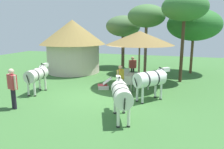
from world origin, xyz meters
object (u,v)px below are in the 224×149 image
Objects in this scene: patio_dining_table at (139,76)px; acacia_tree_right_background at (147,16)px; guest_beside_umbrella at (120,77)px; zebra_by_umbrella at (151,79)px; patio_chair_west_end at (129,83)px; acacia_tree_far_lawn at (123,26)px; standing_watcher at (12,85)px; zebra_nearest_camera at (121,94)px; acacia_tree_left_background at (194,25)px; guest_behind_table at (133,66)px; thatched_hut at (73,43)px; patio_chair_near_hut at (127,74)px; zebra_toward_hut at (37,75)px; patio_chair_near_lawn at (160,78)px; striped_lounge_chair at (104,84)px; acacia_tree_behind_hut at (185,8)px; shade_umbrella at (140,38)px.

acacia_tree_right_background is at bearing 93.96° from patio_dining_table.
zebra_by_umbrella is at bearing -93.93° from guest_beside_umbrella.
patio_chair_west_end is (-0.32, -1.20, -0.14)m from patio_dining_table.
acacia_tree_right_background reaches higher than acacia_tree_far_lawn.
standing_watcher reaches higher than zebra_nearest_camera.
zebra_by_umbrella is 0.38× the size of acacia_tree_left_background.
standing_watcher is 11.64m from acacia_tree_far_lawn.
acacia_tree_far_lawn is (-1.77, 4.21, 2.62)m from guest_behind_table.
acacia_tree_left_background is 1.08× the size of acacia_tree_far_lawn.
thatched_hut is 0.99× the size of acacia_tree_right_background.
thatched_hut is at bearing -68.93° from patio_chair_near_hut.
zebra_toward_hut is (-0.48, 2.34, -0.07)m from standing_watcher.
patio_chair_west_end is 4.93m from zebra_toward_hut.
striped_lounge_chair is (-3.00, -1.31, -0.26)m from patio_chair_near_lawn.
standing_watcher is 10.54m from acacia_tree_behind_hut.
shade_umbrella is 2.53× the size of guest_beside_umbrella.
patio_dining_table is 5.71m from zebra_toward_hut.
zebra_toward_hut is 0.42× the size of acacia_tree_right_background.
standing_watcher is (-3.69, -7.00, 0.13)m from guest_behind_table.
zebra_by_umbrella is (2.78, -1.30, 0.80)m from striped_lounge_chair.
zebra_nearest_camera is (4.70, 0.31, -0.06)m from standing_watcher.
zebra_toward_hut is at bearing -135.08° from acacia_tree_left_background.
standing_watcher is at bearing 34.52° from guest_behind_table.
patio_chair_near_hut is 0.58× the size of guest_behind_table.
thatched_hut is 1.13× the size of acacia_tree_far_lawn.
patio_chair_west_end reaches higher than striped_lounge_chair.
patio_chair_near_hut is 0.96× the size of striped_lounge_chair.
striped_lounge_chair is at bearing -164.67° from zebra_by_umbrella.
patio_chair_west_end is 0.40× the size of zebra_nearest_camera.
patio_dining_table is 0.93× the size of guest_beside_umbrella.
zebra_toward_hut is (-4.17, -4.66, 0.07)m from guest_behind_table.
zebra_nearest_camera is 0.46× the size of acacia_tree_left_background.
shade_umbrella is at bearing 90.00° from patio_chair_near_lawn.
acacia_tree_behind_hut is (3.23, 1.19, 4.10)m from patio_chair_near_hut.
striped_lounge_chair is at bearing -150.68° from patio_dining_table.
zebra_nearest_camera is (1.13, -5.73, 0.48)m from patio_chair_near_hut.
thatched_hut is 9.22m from acacia_tree_left_background.
acacia_tree_right_background reaches higher than patio_chair_near_lawn.
acacia_tree_far_lawn is at bearing 139.55° from acacia_tree_right_background.
shade_umbrella is at bearing 85.19° from guest_behind_table.
acacia_tree_left_background reaches higher than patio_chair_near_hut.
patio_dining_table is 0.67× the size of zebra_toward_hut.
zebra_toward_hut is at bearing -3.55° from patio_chair_near_hut.
guest_beside_umbrella is (-0.65, -1.73, -1.94)m from shade_umbrella.
striped_lounge_chair is 3.17m from zebra_by_umbrella.
acacia_tree_far_lawn is (-2.54, 6.03, 2.89)m from patio_dining_table.
acacia_tree_far_lawn is (-1.65, 5.17, 3.03)m from patio_chair_near_hut.
guest_beside_umbrella is 5.14m from standing_watcher.
standing_watcher reaches higher than zebra_by_umbrella.
zebra_by_umbrella reaches higher than zebra_toward_hut.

